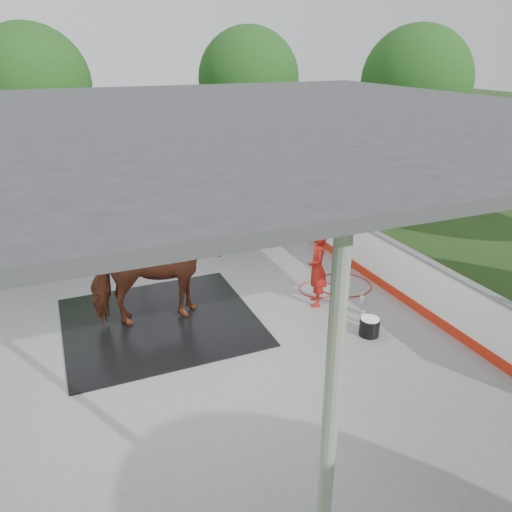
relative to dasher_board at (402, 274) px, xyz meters
name	(u,v)px	position (x,y,z in m)	size (l,w,h in m)	color
ground	(190,345)	(-4.60, 0.00, -0.59)	(100.00, 100.00, 0.00)	#1E3814
concrete_slab	(190,344)	(-4.60, 0.00, -0.57)	(12.00, 10.00, 0.05)	slate
pavilion_structure	(177,120)	(-4.60, 0.00, 3.37)	(12.60, 10.60, 4.05)	beige
dasher_board	(402,274)	(0.00, 0.00, 0.00)	(0.16, 8.00, 1.15)	#B6230F
tree_belt	(181,123)	(-4.30, 0.90, 3.20)	(28.00, 28.00, 5.80)	#382314
rubber_mat	(160,321)	(-4.93, 0.95, -0.53)	(3.58, 3.35, 0.03)	black
horse	(156,274)	(-4.93, 0.95, 0.49)	(1.08, 2.37, 2.00)	brown
handler	(318,268)	(-1.77, 0.45, 0.27)	(0.59, 0.39, 1.62)	#AC1A12
wash_bucket	(369,327)	(-1.46, -1.01, -0.37)	(0.37, 0.37, 0.34)	black
soap_bottle_a	(363,317)	(-1.33, -0.61, -0.41)	(0.11, 0.11, 0.27)	silver
soap_bottle_b	(362,298)	(-0.87, 0.10, -0.44)	(0.10, 0.10, 0.21)	#338CD8
hose_coil	(336,286)	(-0.96, 0.99, -0.53)	(2.51, 1.60, 0.02)	#A6210B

